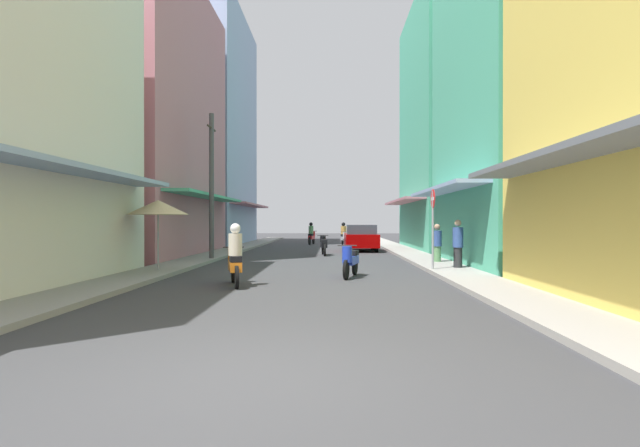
% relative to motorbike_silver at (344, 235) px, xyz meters
% --- Properties ---
extents(ground_plane, '(91.45, 91.45, 0.00)m').
position_rel_motorbike_silver_xyz_m(ground_plane, '(-1.63, -10.59, -0.70)').
color(ground_plane, '#38383A').
extents(sidewalk_left, '(1.55, 49.57, 0.12)m').
position_rel_motorbike_silver_xyz_m(sidewalk_left, '(-6.29, -10.59, -0.64)').
color(sidewalk_left, gray).
rests_on(sidewalk_left, ground).
extents(sidewalk_right, '(1.55, 49.57, 0.12)m').
position_rel_motorbike_silver_xyz_m(sidewalk_right, '(3.03, -10.59, -0.64)').
color(sidewalk_right, '#9E9991').
rests_on(sidewalk_right, ground).
extents(building_left_mid, '(7.05, 11.17, 12.92)m').
position_rel_motorbike_silver_xyz_m(building_left_mid, '(-10.06, -9.83, 5.75)').
color(building_left_mid, '#B7727F').
rests_on(building_left_mid, ground).
extents(building_left_far, '(7.05, 11.21, 16.34)m').
position_rel_motorbike_silver_xyz_m(building_left_far, '(-10.06, 1.87, 7.46)').
color(building_left_far, '#8CA5CC').
rests_on(building_left_far, ground).
extents(building_right_mid, '(7.05, 8.75, 12.60)m').
position_rel_motorbike_silver_xyz_m(building_right_mid, '(6.80, -14.51, 5.59)').
color(building_right_mid, '#4CB28C').
rests_on(building_right_mid, ground).
extents(building_right_far, '(7.05, 9.95, 14.12)m').
position_rel_motorbike_silver_xyz_m(building_right_far, '(6.80, -4.44, 6.35)').
color(building_right_far, '#4CB28C').
rests_on(building_right_far, ground).
extents(motorbike_silver, '(0.55, 1.81, 1.58)m').
position_rel_motorbike_silver_xyz_m(motorbike_silver, '(0.00, 0.00, 0.00)').
color(motorbike_silver, black).
rests_on(motorbike_silver, ground).
extents(motorbike_black, '(0.55, 1.81, 0.96)m').
position_rel_motorbike_silver_xyz_m(motorbike_black, '(-1.20, -9.07, -0.20)').
color(motorbike_black, black).
rests_on(motorbike_black, ground).
extents(motorbike_red, '(0.60, 1.80, 1.58)m').
position_rel_motorbike_silver_xyz_m(motorbike_red, '(-2.25, 1.80, 0.00)').
color(motorbike_red, black).
rests_on(motorbike_red, ground).
extents(motorbike_orange, '(0.69, 1.76, 1.58)m').
position_rel_motorbike_silver_xyz_m(motorbike_orange, '(-3.24, -20.19, 0.00)').
color(motorbike_orange, black).
rests_on(motorbike_orange, ground).
extents(motorbike_blue, '(0.66, 1.78, 0.96)m').
position_rel_motorbike_silver_xyz_m(motorbike_blue, '(-0.26, -18.30, -0.20)').
color(motorbike_blue, black).
rests_on(motorbike_blue, ground).
extents(parked_car, '(1.77, 4.10, 1.45)m').
position_rel_motorbike_silver_xyz_m(parked_car, '(0.81, -5.58, 0.04)').
color(parked_car, '#8C0000').
rests_on(parked_car, ground).
extents(pedestrian_crossing, '(0.34, 0.34, 1.69)m').
position_rel_motorbike_silver_xyz_m(pedestrian_crossing, '(3.34, -16.44, 0.14)').
color(pedestrian_crossing, '#262628').
rests_on(pedestrian_crossing, ground).
extents(pedestrian_midway, '(0.34, 0.34, 1.54)m').
position_rel_motorbike_silver_xyz_m(pedestrian_midway, '(3.16, -14.14, 0.06)').
color(pedestrian_midway, '#598C59').
rests_on(pedestrian_midway, ground).
extents(vendor_umbrella, '(1.86, 1.86, 2.29)m').
position_rel_motorbike_silver_xyz_m(vendor_umbrella, '(-6.15, -17.61, 1.36)').
color(vendor_umbrella, '#99999E').
rests_on(vendor_umbrella, ground).
extents(utility_pole, '(0.20, 1.20, 6.09)m').
position_rel_motorbike_silver_xyz_m(utility_pole, '(-5.76, -12.58, 2.41)').
color(utility_pole, '#4C4C4F').
rests_on(utility_pole, ground).
extents(street_sign_no_entry, '(0.07, 0.60, 2.65)m').
position_rel_motorbike_silver_xyz_m(street_sign_no_entry, '(2.41, -16.96, 1.01)').
color(street_sign_no_entry, gray).
rests_on(street_sign_no_entry, ground).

